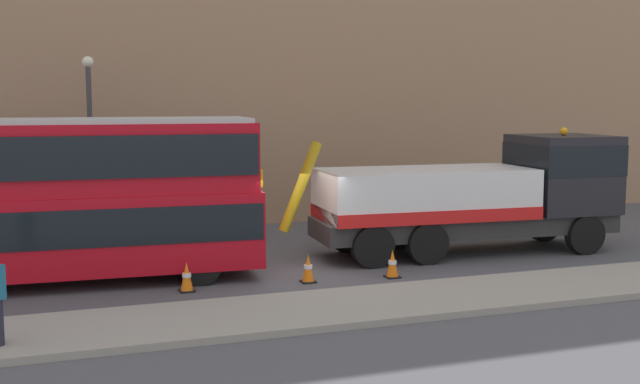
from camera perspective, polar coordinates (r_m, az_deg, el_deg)
name	(u,v)px	position (r m, az deg, el deg)	size (l,w,h in m)	color
ground_plane	(293,270)	(21.08, -1.97, -5.65)	(120.00, 120.00, 0.00)	#4C4C51
near_kerb	(352,306)	(17.22, 2.36, -8.25)	(60.00, 2.80, 0.15)	gray
recovery_tow_truck	(481,193)	(23.64, 11.55, -0.10)	(10.21, 3.17, 3.67)	#2D2D2D
double_decker_bus	(31,195)	(20.19, -20.16, -0.19)	(11.15, 3.20, 4.06)	#B70C19
traffic_cone_near_bus	(187,277)	(18.96, -9.61, -6.11)	(0.36, 0.36, 0.72)	orange
traffic_cone_midway	(308,269)	(19.61, -0.86, -5.58)	(0.36, 0.36, 0.72)	orange
traffic_cone_near_truck	(392,264)	(20.21, 5.26, -5.23)	(0.36, 0.36, 0.72)	orange
street_lamp	(90,132)	(25.74, -16.26, 4.15)	(0.36, 0.36, 5.83)	#38383D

